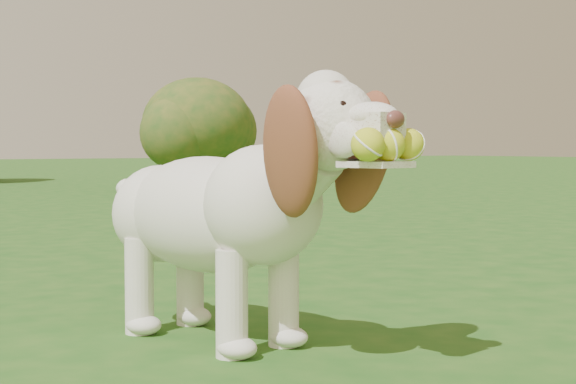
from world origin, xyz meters
TOP-DOWN VIEW (x-y plane):
  - ground at (0.00, 0.00)m, footprint 80.00×80.00m
  - dog at (-0.19, 0.16)m, footprint 0.59×1.30m
  - shrub_d at (4.17, 8.59)m, footprint 1.52×1.52m

SIDE VIEW (x-z plane):
  - ground at x=0.00m, z-range 0.00..0.00m
  - dog at x=-0.19m, z-range 0.03..0.87m
  - shrub_d at x=4.17m, z-range 0.14..1.72m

